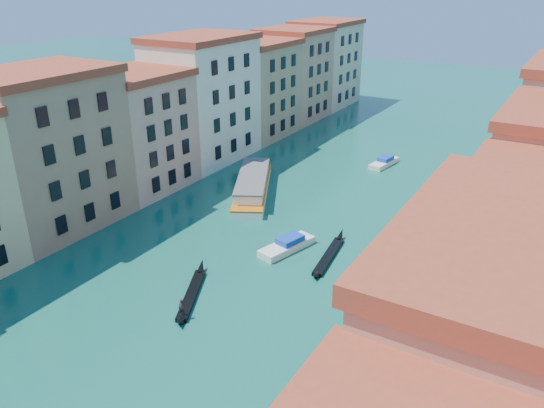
# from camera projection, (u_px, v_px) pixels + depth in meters

# --- Properties ---
(left_bank_palazzos) EXTENTS (12.80, 128.40, 21.00)m
(left_bank_palazzos) POSITION_uv_depth(u_px,v_px,m) (179.00, 111.00, 85.66)
(left_bank_palazzos) COLOR beige
(left_bank_palazzos) RESTS_ON ground
(quay) EXTENTS (4.00, 140.00, 1.00)m
(quay) POSITION_uv_depth(u_px,v_px,m) (480.00, 228.00, 67.16)
(quay) COLOR gray
(quay) RESTS_ON ground
(mooring_poles_right) EXTENTS (1.44, 54.24, 3.20)m
(mooring_poles_right) POSITION_uv_depth(u_px,v_px,m) (345.00, 394.00, 39.69)
(mooring_poles_right) COLOR #4E381B
(mooring_poles_right) RESTS_ON ground
(vaporetto_far) EXTENTS (12.72, 19.01, 2.85)m
(vaporetto_far) POSITION_uv_depth(u_px,v_px,m) (253.00, 185.00, 78.86)
(vaporetto_far) COLOR white
(vaporetto_far) RESTS_ON ground
(gondola_fore) EXTENTS (5.98, 11.05, 2.37)m
(gondola_fore) POSITION_uv_depth(u_px,v_px,m) (191.00, 293.00, 53.80)
(gondola_fore) COLOR black
(gondola_fore) RESTS_ON ground
(gondola_right) EXTENTS (3.22, 12.92, 2.59)m
(gondola_right) POSITION_uv_depth(u_px,v_px,m) (314.00, 380.00, 42.16)
(gondola_right) COLOR black
(gondola_right) RESTS_ON ground
(gondola_far) EXTENTS (2.61, 11.99, 1.70)m
(gondola_far) POSITION_uv_depth(u_px,v_px,m) (329.00, 254.00, 61.30)
(gondola_far) COLOR black
(gondola_far) RESTS_ON ground
(motorboat_mid) EXTENTS (4.22, 7.88, 1.56)m
(motorboat_mid) POSITION_uv_depth(u_px,v_px,m) (288.00, 245.00, 62.87)
(motorboat_mid) COLOR silver
(motorboat_mid) RESTS_ON ground
(motorboat_far) EXTENTS (3.17, 7.17, 1.43)m
(motorboat_far) POSITION_uv_depth(u_px,v_px,m) (384.00, 162.00, 90.46)
(motorboat_far) COLOR white
(motorboat_far) RESTS_ON ground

